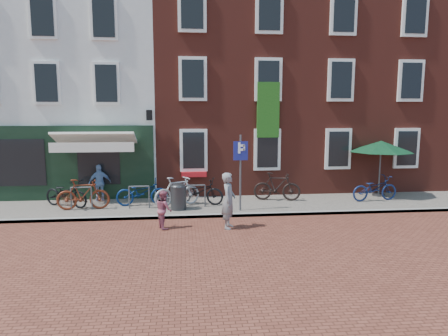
{
  "coord_description": "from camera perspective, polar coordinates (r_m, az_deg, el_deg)",
  "views": [
    {
      "loc": [
        0.08,
        -12.86,
        3.51
      ],
      "look_at": [
        1.55,
        1.24,
        1.51
      ],
      "focal_mm": 31.74,
      "sensor_mm": 36.0,
      "label": 1
    }
  ],
  "objects": [
    {
      "name": "sidewalk",
      "position": [
        14.8,
        -2.22,
        -5.49
      ],
      "size": [
        24.0,
        3.0,
        0.1
      ],
      "primitive_type": "cube",
      "color": "slate",
      "rests_on": "ground"
    },
    {
      "name": "bicycle_1",
      "position": [
        14.79,
        -19.63,
        -3.6
      ],
      "size": [
        1.85,
        0.62,
        1.09
      ],
      "primitive_type": "imported",
      "rotation": [
        0.0,
        0.0,
        1.63
      ],
      "color": "#5E2312",
      "rests_on": "sidewalk"
    },
    {
      "name": "bicycle_2",
      "position": [
        14.9,
        -11.71,
        -3.43
      ],
      "size": [
        1.92,
        0.81,
        0.98
      ],
      "primitive_type": "imported",
      "rotation": [
        0.0,
        0.0,
        1.66
      ],
      "color": "navy",
      "rests_on": "sidewalk"
    },
    {
      "name": "bicycle_0",
      "position": [
        15.45,
        -21.77,
        -3.43
      ],
      "size": [
        1.96,
        1.46,
        0.98
      ],
      "primitive_type": "imported",
      "rotation": [
        0.0,
        0.0,
        1.08
      ],
      "color": "black",
      "rests_on": "sidewalk"
    },
    {
      "name": "parking_sign",
      "position": [
        13.65,
        2.39,
        0.88
      ],
      "size": [
        0.5,
        0.08,
        2.65
      ],
      "color": "#4C4C4F",
      "rests_on": "sidewalk"
    },
    {
      "name": "bicycle_4",
      "position": [
        14.81,
        -3.64,
        -3.34
      ],
      "size": [
        1.99,
        1.24,
        0.98
      ],
      "primitive_type": "imported",
      "rotation": [
        0.0,
        0.0,
        1.23
      ],
      "color": "black",
      "rests_on": "sidewalk"
    },
    {
      "name": "building_brick_right",
      "position": [
        21.43,
        16.11,
        11.71
      ],
      "size": [
        6.0,
        8.0,
        10.0
      ],
      "primitive_type": "cube",
      "color": "maroon",
      "rests_on": "ground"
    },
    {
      "name": "building_stucco",
      "position": [
        20.52,
        -20.6,
        10.29
      ],
      "size": [
        8.0,
        8.0,
        9.0
      ],
      "primitive_type": "cube",
      "color": "silver",
      "rests_on": "ground"
    },
    {
      "name": "bicycle_6",
      "position": [
        16.41,
        20.88,
        -2.74
      ],
      "size": [
        1.94,
        0.89,
        0.98
      ],
      "primitive_type": "imported",
      "rotation": [
        0.0,
        0.0,
        1.7
      ],
      "color": "#13204B",
      "rests_on": "sidewalk"
    },
    {
      "name": "cafe_person",
      "position": [
        16.02,
        -17.46,
        -2.04
      ],
      "size": [
        0.9,
        0.61,
        1.42
      ],
      "primitive_type": "imported",
      "rotation": [
        0.0,
        0.0,
        3.5
      ],
      "color": "#7C9DCB",
      "rests_on": "sidewalk"
    },
    {
      "name": "building_brick_mid",
      "position": [
        20.01,
        -0.42,
        12.3
      ],
      "size": [
        6.0,
        8.0,
        10.0
      ],
      "primitive_type": "cube",
      "color": "maroon",
      "rests_on": "ground"
    },
    {
      "name": "woman",
      "position": [
        12.03,
        0.67,
        -4.72
      ],
      "size": [
        0.58,
        0.72,
        1.71
      ],
      "primitive_type": "imported",
      "rotation": [
        0.0,
        0.0,
        1.27
      ],
      "color": "slate",
      "rests_on": "ground"
    },
    {
      "name": "bicycle_3",
      "position": [
        14.54,
        -6.74,
        -3.38
      ],
      "size": [
        1.85,
        1.3,
        1.09
      ],
      "primitive_type": "imported",
      "rotation": [
        0.0,
        0.0,
        2.05
      ],
      "color": "#B6B6B8",
      "rests_on": "sidewalk"
    },
    {
      "name": "parasol",
      "position": [
        17.28,
        21.69,
        3.2
      ],
      "size": [
        2.55,
        2.55,
        2.37
      ],
      "color": "#4C4C4F",
      "rests_on": "sidewalk"
    },
    {
      "name": "boy",
      "position": [
        12.22,
        -8.66,
        -5.9
      ],
      "size": [
        0.62,
        0.69,
        1.17
      ],
      "primitive_type": "imported",
      "rotation": [
        0.0,
        0.0,
        1.94
      ],
      "color": "#9B4B5F",
      "rests_on": "ground"
    },
    {
      "name": "bicycle_5",
      "position": [
        15.52,
        7.63,
        -2.67
      ],
      "size": [
        1.89,
        0.94,
        1.09
      ],
      "primitive_type": "imported",
      "rotation": [
        0.0,
        0.0,
        1.33
      ],
      "color": "black",
      "rests_on": "sidewalk"
    },
    {
      "name": "litter_bin",
      "position": [
        14.06,
        -6.59,
        -3.89
      ],
      "size": [
        0.54,
        0.54,
        1.0
      ],
      "color": "#313133",
      "rests_on": "sidewalk"
    },
    {
      "name": "ground",
      "position": [
        13.33,
        -6.12,
        -7.28
      ],
      "size": [
        80.0,
        80.0,
        0.0
      ],
      "primitive_type": "plane",
      "color": "brown"
    }
  ]
}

